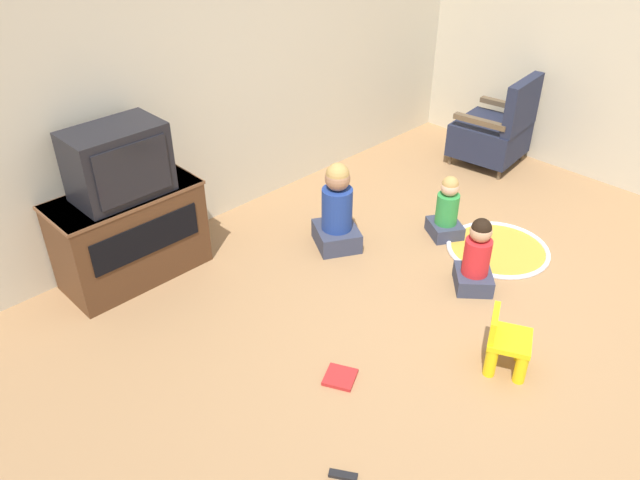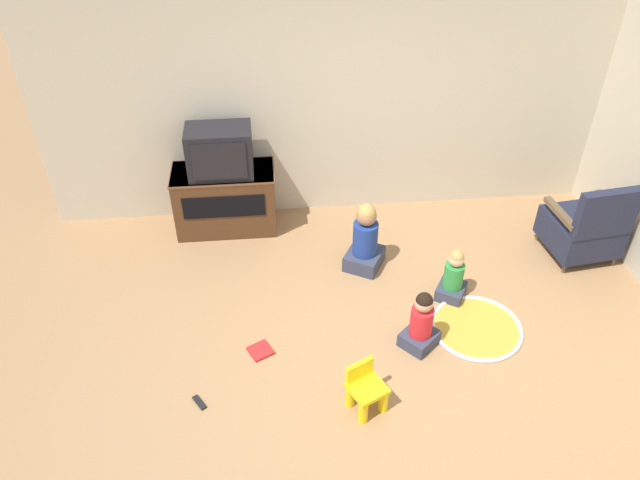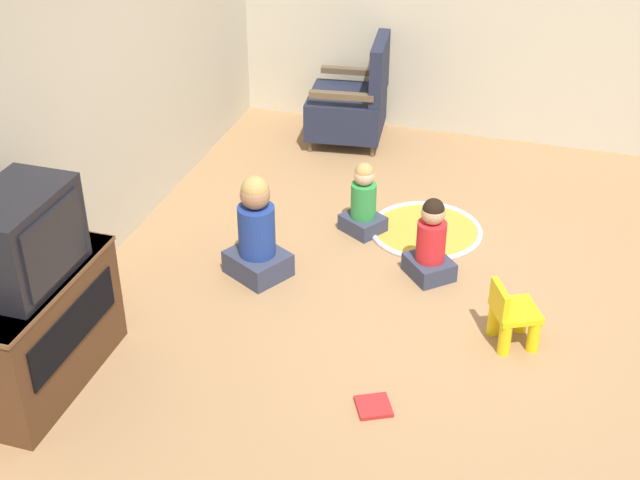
% 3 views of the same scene
% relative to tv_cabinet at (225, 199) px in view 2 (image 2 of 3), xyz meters
% --- Properties ---
extents(ground_plane, '(30.00, 30.00, 0.00)m').
position_rel_tv_cabinet_xyz_m(ground_plane, '(1.19, -2.09, -0.35)').
color(ground_plane, '#9E754C').
extents(wall_back, '(5.85, 0.12, 2.81)m').
position_rel_tv_cabinet_xyz_m(wall_back, '(1.12, 0.33, 1.05)').
color(wall_back, beige).
rests_on(wall_back, ground_plane).
extents(tv_cabinet, '(1.04, 0.51, 0.69)m').
position_rel_tv_cabinet_xyz_m(tv_cabinet, '(0.00, 0.00, 0.00)').
color(tv_cabinet, '#4C2D19').
rests_on(tv_cabinet, ground_plane).
extents(television, '(0.64, 0.41, 0.49)m').
position_rel_tv_cabinet_xyz_m(television, '(0.00, -0.03, 0.58)').
color(television, black).
rests_on(television, tv_cabinet).
extents(black_armchair, '(0.70, 0.70, 0.90)m').
position_rel_tv_cabinet_xyz_m(black_armchair, '(3.51, -0.82, -0.02)').
color(black_armchair, brown).
rests_on(black_armchair, ground_plane).
extents(yellow_kid_chair, '(0.35, 0.34, 0.40)m').
position_rel_tv_cabinet_xyz_m(yellow_kid_chair, '(1.10, -2.45, -0.18)').
color(yellow_kid_chair, yellow).
rests_on(yellow_kid_chair, ground_plane).
extents(play_mat, '(0.81, 0.81, 0.04)m').
position_rel_tv_cabinet_xyz_m(play_mat, '(2.21, -1.73, -0.35)').
color(play_mat, gold).
rests_on(play_mat, ground_plane).
extents(child_watching_left, '(0.35, 0.36, 0.54)m').
position_rel_tv_cabinet_xyz_m(child_watching_left, '(2.09, -1.29, -0.12)').
color(child_watching_left, '#33384C').
rests_on(child_watching_left, ground_plane).
extents(child_watching_center, '(0.39, 0.39, 0.57)m').
position_rel_tv_cabinet_xyz_m(child_watching_center, '(1.66, -1.85, -0.11)').
color(child_watching_center, '#33384C').
rests_on(child_watching_center, ground_plane).
extents(child_watching_right, '(0.46, 0.48, 0.72)m').
position_rel_tv_cabinet_xyz_m(child_watching_right, '(1.35, -0.77, -0.04)').
color(child_watching_right, '#33384C').
rests_on(child_watching_right, ground_plane).
extents(book, '(0.24, 0.24, 0.02)m').
position_rel_tv_cabinet_xyz_m(book, '(0.31, -1.82, -0.34)').
color(book, '#B22323').
rests_on(book, ground_plane).
extents(remote_control, '(0.12, 0.15, 0.02)m').
position_rel_tv_cabinet_xyz_m(remote_control, '(-0.17, -2.31, -0.34)').
color(remote_control, black).
rests_on(remote_control, ground_plane).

